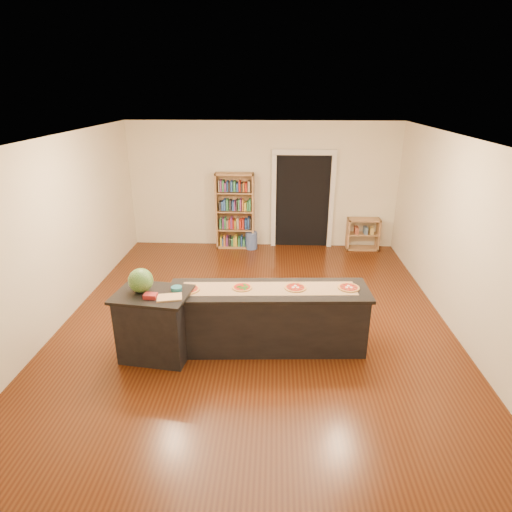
{
  "coord_description": "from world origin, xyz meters",
  "views": [
    {
      "loc": [
        0.28,
        -5.99,
        3.44
      ],
      "look_at": [
        0.0,
        0.2,
        1.0
      ],
      "focal_mm": 30.0,
      "sensor_mm": 36.0,
      "label": 1
    }
  ],
  "objects_px": {
    "kitchen_island": "(268,318)",
    "low_shelf": "(363,234)",
    "bookshelf": "(235,211)",
    "side_counter": "(155,325)",
    "watermelon": "(141,280)",
    "waste_bin": "(251,240)"
  },
  "relations": [
    {
      "from": "kitchen_island",
      "to": "low_shelf",
      "type": "xyz_separation_m",
      "value": [
        2.06,
        4.06,
        -0.09
      ]
    },
    {
      "from": "low_shelf",
      "to": "bookshelf",
      "type": "bearing_deg",
      "value": 179.97
    },
    {
      "from": "side_counter",
      "to": "watermelon",
      "type": "xyz_separation_m",
      "value": [
        -0.14,
        0.04,
        0.63
      ]
    },
    {
      "from": "side_counter",
      "to": "bookshelf",
      "type": "bearing_deg",
      "value": 88.72
    },
    {
      "from": "kitchen_island",
      "to": "waste_bin",
      "type": "relative_size",
      "value": 6.99
    },
    {
      "from": "watermelon",
      "to": "bookshelf",
      "type": "bearing_deg",
      "value": 79.15
    },
    {
      "from": "bookshelf",
      "to": "side_counter",
      "type": "bearing_deg",
      "value": -98.94
    },
    {
      "from": "kitchen_island",
      "to": "watermelon",
      "type": "height_order",
      "value": "watermelon"
    },
    {
      "from": "low_shelf",
      "to": "waste_bin",
      "type": "xyz_separation_m",
      "value": [
        -2.52,
        -0.09,
        -0.16
      ]
    },
    {
      "from": "low_shelf",
      "to": "waste_bin",
      "type": "bearing_deg",
      "value": -178.04
    },
    {
      "from": "kitchen_island",
      "to": "bookshelf",
      "type": "distance_m",
      "value": 4.17
    },
    {
      "from": "waste_bin",
      "to": "watermelon",
      "type": "xyz_separation_m",
      "value": [
        -1.2,
        -4.23,
        0.92
      ]
    },
    {
      "from": "side_counter",
      "to": "waste_bin",
      "type": "bearing_deg",
      "value": 83.72
    },
    {
      "from": "bookshelf",
      "to": "waste_bin",
      "type": "relative_size",
      "value": 4.39
    },
    {
      "from": "kitchen_island",
      "to": "low_shelf",
      "type": "height_order",
      "value": "kitchen_island"
    },
    {
      "from": "waste_bin",
      "to": "watermelon",
      "type": "relative_size",
      "value": 1.21
    },
    {
      "from": "watermelon",
      "to": "kitchen_island",
      "type": "bearing_deg",
      "value": 8.75
    },
    {
      "from": "low_shelf",
      "to": "watermelon",
      "type": "height_order",
      "value": "watermelon"
    },
    {
      "from": "low_shelf",
      "to": "side_counter",
      "type": "bearing_deg",
      "value": -129.46
    },
    {
      "from": "kitchen_island",
      "to": "watermelon",
      "type": "xyz_separation_m",
      "value": [
        -1.66,
        -0.26,
        0.66
      ]
    },
    {
      "from": "side_counter",
      "to": "bookshelf",
      "type": "height_order",
      "value": "bookshelf"
    },
    {
      "from": "bookshelf",
      "to": "low_shelf",
      "type": "relative_size",
      "value": 2.38
    }
  ]
}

